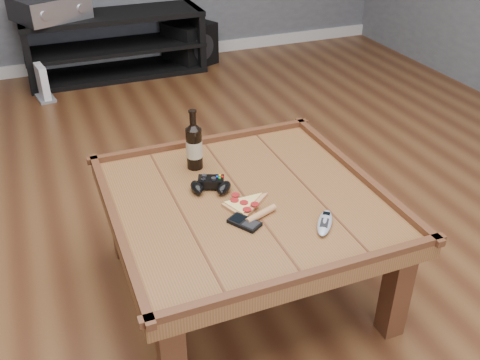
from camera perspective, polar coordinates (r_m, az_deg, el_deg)
name	(u,v)px	position (r m, az deg, el deg)	size (l,w,h in m)	color
ground	(245,287)	(2.29, 0.53, -11.39)	(6.00, 6.00, 0.00)	#452513
baseboard	(113,60)	(4.83, -13.40, 12.38)	(5.00, 0.02, 0.10)	silver
coffee_table	(245,211)	(2.04, 0.58, -3.30)	(1.03, 1.03, 0.48)	brown
media_console	(115,45)	(4.54, -13.15, 13.84)	(1.40, 0.45, 0.50)	black
beer_bottle	(194,145)	(2.16, -4.92, 3.73)	(0.07, 0.07, 0.25)	black
game_controller	(211,185)	(2.05, -3.15, -0.54)	(0.16, 0.15, 0.05)	black
pizza_slice	(246,206)	(1.95, 0.69, -2.81)	(0.22, 0.28, 0.02)	tan
smartphone	(244,222)	(1.87, 0.48, -4.55)	(0.11, 0.13, 0.02)	black
remote_control	(325,223)	(1.88, 9.03, -4.52)	(0.13, 0.16, 0.02)	#9B9FA9
av_receiver	(50,7)	(4.41, -19.63, 16.96)	(0.61, 0.56, 0.17)	black
subwoofer	(190,43)	(4.74, -5.37, 14.32)	(0.46, 0.46, 0.35)	black
game_console	(43,84)	(4.23, -20.28, 9.57)	(0.15, 0.22, 0.26)	slate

